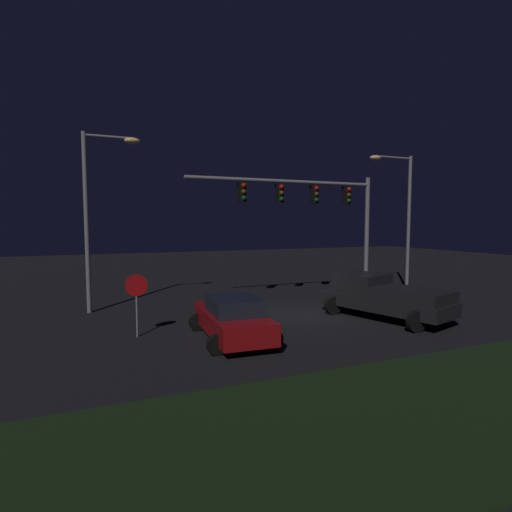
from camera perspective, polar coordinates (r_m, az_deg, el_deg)
ground_plane at (r=18.48m, az=6.40°, el=-7.94°), size 80.00×80.00×0.00m
grass_median at (r=11.57m, az=30.78°, el=-16.12°), size 24.15×5.41×0.10m
pickup_truck at (r=18.06m, az=17.25°, el=-5.19°), size 3.90×5.75×1.80m
car_sedan at (r=14.19m, az=-3.27°, el=-8.73°), size 2.65×4.50×1.51m
traffic_signal_gantry at (r=21.49m, az=8.24°, el=7.30°), size 10.32×0.56×6.50m
street_lamp_left at (r=19.55m, az=-21.30°, el=7.30°), size 2.48×0.44×7.99m
street_lamp_right at (r=25.77m, az=19.62°, el=6.72°), size 3.04×0.44×7.96m
stop_sign at (r=14.89m, az=-16.40°, el=-5.05°), size 0.76×0.08×2.23m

